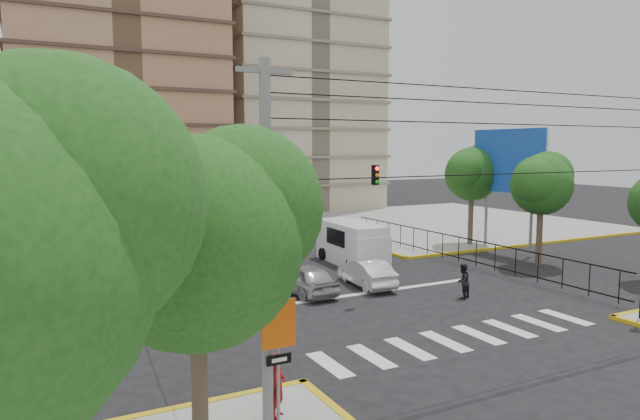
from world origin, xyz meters
TOP-DOWN VIEW (x-y plane):
  - ground at (0.00, 0.00)m, footprint 160.00×160.00m
  - sidewalk_ne at (20.00, 20.00)m, footprint 26.00×26.00m
  - crosswalk_stripes at (0.00, -6.00)m, footprint 12.00×2.40m
  - stop_line at (0.00, 1.20)m, footprint 13.00×0.40m
  - park_fence at (9.00, 4.50)m, footprint 0.10×22.50m
  - billboard at (14.45, 6.00)m, footprint 0.36×6.20m
  - tree_sw_near at (-10.90, -9.99)m, footprint 5.63×4.60m
  - tree_park_a at (13.08, 2.01)m, footprint 4.41×3.60m
  - tree_park_c at (14.09, 9.01)m, footprint 4.65×3.80m
  - tree_tudor at (-11.90, 16.01)m, footprint 5.39×4.40m
  - traffic_light_nw at (-7.80, 7.80)m, footprint 0.28×0.22m
  - traffic_light_hanging at (0.00, -2.04)m, footprint 18.00×9.12m
  - utility_pole_sw at (-9.00, -9.00)m, footprint 1.40×0.28m
  - district_sign at (-8.80, -9.24)m, footprint 0.90×0.12m
  - van_right_lane at (3.35, 7.42)m, footprint 2.42×5.64m
  - van_left_lane at (-2.43, 19.86)m, footprint 1.97×4.65m
  - car_silver_front_left at (-2.35, 2.55)m, footprint 2.06×4.42m
  - car_white_front_right at (1.11, 2.41)m, footprint 1.89×4.32m
  - car_grey_mid_left at (-3.16, 8.86)m, footprint 2.70×4.68m
  - car_silver_rear_left at (-2.25, 14.75)m, footprint 2.15×5.22m
  - car_darkgrey_mid_right at (3.00, 15.63)m, footprint 1.66×3.79m
  - car_white_rear_right at (2.45, 21.22)m, footprint 1.79×3.98m
  - pedestrian_sw_corner at (-8.66, -8.82)m, footprint 0.70×0.74m
  - pedestrian_crosswalk at (3.86, -1.66)m, footprint 0.95×0.84m

SIDE VIEW (x-z plane):
  - ground at x=0.00m, z-range 0.00..0.00m
  - park_fence at x=9.00m, z-range -0.83..0.83m
  - crosswalk_stripes at x=0.00m, z-range 0.00..0.01m
  - stop_line at x=0.00m, z-range 0.00..0.01m
  - sidewalk_ne at x=20.00m, z-range 0.00..0.15m
  - car_grey_mid_left at x=-3.16m, z-range 0.00..1.23m
  - car_white_rear_right at x=2.45m, z-range 0.00..1.27m
  - car_darkgrey_mid_right at x=3.00m, z-range 0.00..1.27m
  - car_white_front_right at x=1.11m, z-range 0.00..1.38m
  - car_silver_front_left at x=-2.35m, z-range 0.00..1.47m
  - car_silver_rear_left at x=-2.25m, z-range 0.00..1.51m
  - pedestrian_crosswalk at x=3.86m, z-range 0.00..1.63m
  - pedestrian_sw_corner at x=-8.66m, z-range 0.15..1.86m
  - van_left_lane at x=-2.43m, z-range -0.03..2.05m
  - van_right_lane at x=3.35m, z-range -0.03..2.47m
  - district_sign at x=-8.80m, z-range 0.85..4.05m
  - traffic_light_nw at x=-7.80m, z-range 0.91..5.31m
  - utility_pole_sw at x=-9.00m, z-range 0.27..9.27m
  - tree_park_a at x=13.08m, z-range 1.60..8.42m
  - tree_tudor at x=-11.90m, z-range 1.50..8.93m
  - tree_sw_near at x=-10.90m, z-range 1.48..9.06m
  - tree_park_c at x=14.09m, z-range 1.71..8.96m
  - traffic_light_hanging at x=0.00m, z-range 5.44..6.36m
  - billboard at x=14.45m, z-range 1.95..10.05m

